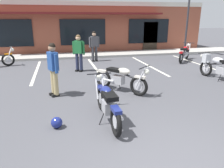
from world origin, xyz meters
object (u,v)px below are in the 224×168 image
(person_in_shorts_foreground, at_px, (53,67))
(person_in_black_shirt, at_px, (94,44))
(person_by_back_row, at_px, (79,51))
(parking_lot_lamp_post, at_px, (190,5))
(helmet_on_pavement, at_px, (57,123))
(motorcycle_silver_naked, at_px, (121,78))
(motorcycle_foreground_classic, at_px, (107,103))
(motorcycle_red_sportbike, at_px, (185,53))
(motorcycle_black_cruiser, at_px, (218,67))

(person_in_shorts_foreground, bearing_deg, person_in_black_shirt, 68.19)
(person_by_back_row, height_order, parking_lot_lamp_post, parking_lot_lamp_post)
(person_by_back_row, height_order, helmet_on_pavement, person_by_back_row)
(person_in_shorts_foreground, bearing_deg, parking_lot_lamp_post, 35.85)
(motorcycle_silver_naked, height_order, person_by_back_row, person_by_back_row)
(motorcycle_foreground_classic, distance_m, person_in_black_shirt, 7.63)
(person_in_black_shirt, relative_size, person_in_shorts_foreground, 1.00)
(person_by_back_row, bearing_deg, motorcycle_red_sportbike, 9.77)
(motorcycle_silver_naked, bearing_deg, motorcycle_black_cruiser, 7.41)
(person_in_shorts_foreground, bearing_deg, motorcycle_red_sportbike, 30.45)
(motorcycle_silver_naked, height_order, person_in_black_shirt, person_in_black_shirt)
(motorcycle_foreground_classic, xyz_separation_m, motorcycle_red_sportbike, (5.92, 6.34, 0.00))
(motorcycle_silver_naked, bearing_deg, motorcycle_red_sportbike, 40.77)
(motorcycle_red_sportbike, xyz_separation_m, person_in_black_shirt, (-4.98, 1.22, 0.49))
(motorcycle_black_cruiser, height_order, person_in_shorts_foreground, person_in_shorts_foreground)
(motorcycle_red_sportbike, relative_size, motorcycle_silver_naked, 0.95)
(motorcycle_foreground_classic, height_order, person_by_back_row, person_by_back_row)
(motorcycle_red_sportbike, height_order, person_in_black_shirt, person_in_black_shirt)
(motorcycle_silver_naked, distance_m, person_in_black_shirt, 5.56)
(motorcycle_red_sportbike, height_order, parking_lot_lamp_post, parking_lot_lamp_post)
(parking_lot_lamp_post, bearing_deg, person_in_black_shirt, -174.42)
(motorcycle_silver_naked, bearing_deg, person_in_black_shirt, 89.70)
(person_in_shorts_foreground, height_order, parking_lot_lamp_post, parking_lot_lamp_post)
(parking_lot_lamp_post, bearing_deg, motorcycle_foreground_classic, -131.05)
(motorcycle_silver_naked, bearing_deg, helmet_on_pavement, -134.85)
(motorcycle_foreground_classic, distance_m, motorcycle_black_cruiser, 5.73)
(motorcycle_red_sportbike, bearing_deg, motorcycle_foreground_classic, -133.03)
(person_in_black_shirt, bearing_deg, helmet_on_pavement, -105.56)
(motorcycle_foreground_classic, relative_size, helmet_on_pavement, 8.11)
(motorcycle_silver_naked, bearing_deg, motorcycle_foreground_classic, -114.20)
(motorcycle_black_cruiser, xyz_separation_m, parking_lot_lamp_post, (1.98, 5.59, 2.65))
(motorcycle_foreground_classic, relative_size, motorcycle_red_sportbike, 1.26)
(helmet_on_pavement, height_order, parking_lot_lamp_post, parking_lot_lamp_post)
(motorcycle_foreground_classic, height_order, motorcycle_black_cruiser, same)
(motorcycle_red_sportbike, relative_size, person_in_black_shirt, 0.99)
(motorcycle_silver_naked, xyz_separation_m, person_in_black_shirt, (0.03, 5.54, 0.49))
(motorcycle_red_sportbike, bearing_deg, parking_lot_lamp_post, 56.86)
(person_by_back_row, relative_size, helmet_on_pavement, 6.44)
(person_in_shorts_foreground, relative_size, person_by_back_row, 1.00)
(motorcycle_black_cruiser, height_order, parking_lot_lamp_post, parking_lot_lamp_post)
(motorcycle_foreground_classic, bearing_deg, parking_lot_lamp_post, 48.95)
(person_in_black_shirt, relative_size, person_by_back_row, 1.00)
(person_in_black_shirt, xyz_separation_m, helmet_on_pavement, (-2.13, -7.65, -0.82))
(motorcycle_foreground_classic, relative_size, person_in_black_shirt, 1.26)
(motorcycle_red_sportbike, xyz_separation_m, helmet_on_pavement, (-7.11, -6.43, -0.33))
(person_in_shorts_foreground, bearing_deg, motorcycle_foreground_classic, -59.96)
(parking_lot_lamp_post, bearing_deg, person_by_back_row, -158.45)
(motorcycle_foreground_classic, height_order, motorcycle_red_sportbike, same)
(person_in_shorts_foreground, xyz_separation_m, helmet_on_pavement, (0.04, -2.23, -0.82))
(helmet_on_pavement, bearing_deg, motorcycle_black_cruiser, 22.83)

